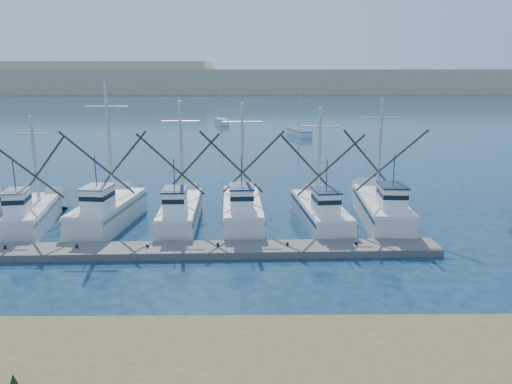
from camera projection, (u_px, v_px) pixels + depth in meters
ground at (292, 296)px, 23.23m from camera, size 500.00×500.00×0.00m
floating_dock at (165, 250)px, 28.51m from camera, size 31.53×2.87×0.42m
dune_ridge at (255, 80)px, 225.81m from camera, size 360.00×60.00×10.00m
trawler_fleet at (196, 212)px, 33.39m from camera, size 30.96×8.96×9.42m
sailboat_near at (299, 133)px, 78.23m from camera, size 3.57×6.36×8.10m
sailboat_far at (221, 121)px, 94.89m from camera, size 3.19×6.12×8.10m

